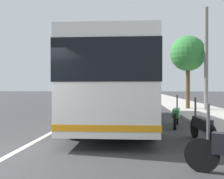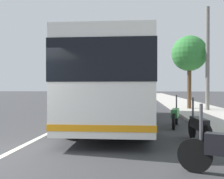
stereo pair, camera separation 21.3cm
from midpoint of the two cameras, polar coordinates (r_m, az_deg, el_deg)
The scene contains 11 objects.
sidewalk_curb at distance 15.67m, azimuth 20.12°, elevation -5.08°, with size 110.00×3.60×0.14m, color #B2ADA3.
lane_divider_line at distance 15.43m, azimuth -6.29°, elevation -5.39°, with size 110.00×0.16×0.01m, color silver.
coach_bus at distance 11.74m, azimuth 0.66°, elevation 1.59°, with size 11.04×2.79×3.11m.
motorcycle_far_end at distance 7.96m, azimuth 17.80°, elevation -7.51°, with size 2.16×0.31×1.26m.
motorcycle_by_tree at distance 11.03m, azimuth 12.93°, elevation -5.33°, with size 2.06×0.51×1.25m.
car_behind_bus at distance 27.74m, azimuth -5.36°, elevation -1.41°, with size 4.45×2.09×1.47m.
car_far_distant at distance 52.02m, azimuth -0.42°, elevation -0.59°, with size 4.03×1.82×1.44m.
car_side_street at distance 56.09m, azimuth 3.81°, elevation -0.45°, with size 4.66×1.85×1.60m.
car_oncoming at distance 59.99m, azimuth -0.72°, elevation -0.44°, with size 4.65×2.12×1.51m.
roadside_tree_mid_block at distance 19.29m, azimuth 15.50°, elevation 7.26°, with size 2.42×2.42×5.12m.
utility_pole at distance 18.33m, azimuth 19.03°, elevation 6.02°, with size 0.25×0.25×6.72m, color slate.
Camera 1 is at (-5.07, -2.88, 1.55)m, focal length 43.11 mm.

